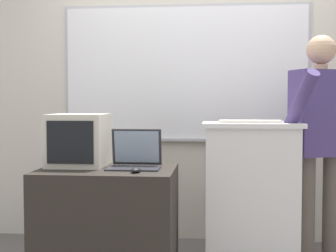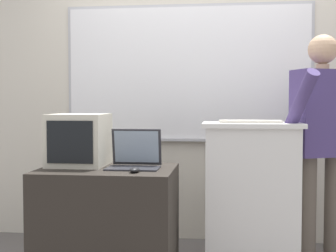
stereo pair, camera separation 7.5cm
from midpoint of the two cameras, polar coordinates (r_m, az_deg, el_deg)
back_wall at (r=4.08m, az=4.03°, el=5.55°), size 6.40×0.17×2.75m
lectern_podium at (r=3.33m, az=10.76°, el=-8.60°), size 0.67×0.43×1.05m
side_desk at (r=3.16m, az=-6.65°, el=-11.93°), size 0.88×0.64×0.76m
person_presenter at (r=3.47m, az=18.82°, el=-1.11°), size 0.57×0.65×1.66m
laptop at (r=3.09m, az=-3.32°, el=-3.55°), size 0.34×0.27×0.25m
wireless_keyboard at (r=3.21m, az=10.66°, el=0.54°), size 0.42×0.12×0.02m
computer_mouse_by_laptop at (r=2.87m, az=-3.35°, el=-5.35°), size 0.06×0.10×0.03m
crt_monitor at (r=3.23m, az=-10.13°, el=-1.66°), size 0.37×0.40×0.35m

